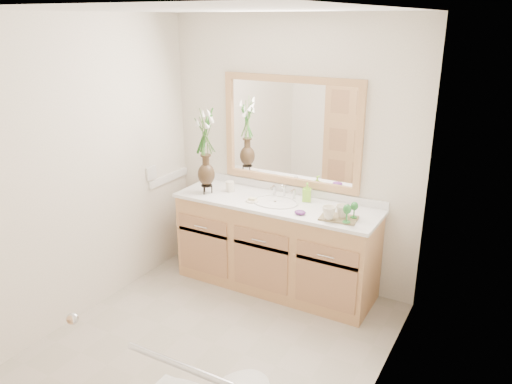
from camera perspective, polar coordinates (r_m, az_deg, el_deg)
The scene contains 23 objects.
floor at distance 3.99m, azimuth -4.83°, elevation -16.89°, with size 2.60×2.60×0.00m, color #BAAF9F.
ceiling at distance 3.23m, azimuth -6.08°, elevation 20.04°, with size 2.40×2.60×0.02m, color white.
wall_back at distance 4.51m, azimuth 4.03°, elevation 4.41°, with size 2.40×0.02×2.40m, color white.
wall_front at distance 2.56m, azimuth -22.27°, elevation -8.99°, with size 2.40×0.02×2.40m, color white.
wall_left at distance 4.20m, azimuth -19.02°, elevation 2.28°, with size 0.02×2.60×2.40m, color white.
wall_right at distance 2.95m, azimuth 14.24°, elevation -4.28°, with size 0.02×2.60×2.40m, color white.
vanity at distance 4.54m, azimuth 2.24°, elevation -6.21°, with size 1.80×0.55×0.80m.
counter at distance 4.38m, azimuth 2.31°, elevation -1.30°, with size 1.84×0.57×0.03m, color white.
sink at distance 4.38m, azimuth 2.19°, elevation -1.84°, with size 0.38×0.34×0.23m.
mirror at distance 4.44m, azimuth 3.97°, elevation 6.91°, with size 1.32×0.04×0.97m.
switch_plate at distance 4.77m, azimuth -11.87°, elevation 2.12°, with size 0.02×0.12×0.12m, color white.
door at distance 2.88m, azimuth -25.36°, elevation -10.73°, with size 0.80×0.03×2.00m, color tan.
grab_bar at distance 2.28m, azimuth -8.84°, elevation -18.95°, with size 0.03×0.03×0.55m, color silver.
flower_vase at distance 4.47m, azimuth -5.84°, elevation 6.09°, with size 0.18×0.18×0.75m.
tumbler at distance 4.62m, azimuth -2.99°, elevation 0.64°, with size 0.08×0.08×0.10m, color white.
soap_dish at distance 4.37m, azimuth -0.43°, elevation -0.97°, with size 0.11×0.11×0.03m.
soap_bottle at distance 4.39m, azimuth 5.85°, elevation -0.10°, with size 0.07×0.07×0.15m, color #8DE135.
purple_dish at distance 4.10m, azimuth 5.07°, elevation -2.33°, with size 0.10×0.08×0.03m, color #5E2673.
tray at distance 4.05m, azimuth 9.43°, elevation -2.96°, with size 0.29×0.19×0.01m, color brown.
mug_left at distance 3.99m, azimuth 8.33°, elevation -2.29°, with size 0.11×0.10×0.11m, color white.
mug_right at distance 4.05m, azimuth 9.83°, elevation -2.10°, with size 0.10×0.10×0.10m, color white.
goblet_front at distance 3.92m, azimuth 10.37°, elevation -2.06°, with size 0.07×0.07×0.15m.
goblet_back at distance 4.03m, azimuth 11.18°, elevation -1.70°, with size 0.06×0.06×0.13m.
Camera 1 is at (1.85, -2.64, 2.35)m, focal length 35.00 mm.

